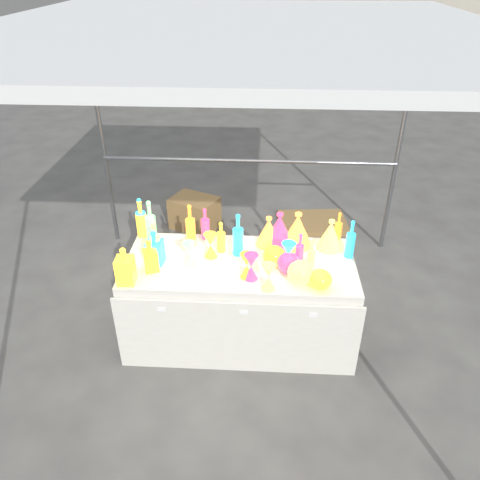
# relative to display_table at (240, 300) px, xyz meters

# --- Properties ---
(ground) EXTENTS (80.00, 80.00, 0.00)m
(ground) POSITION_rel_display_table_xyz_m (-0.00, 0.01, -0.37)
(ground) COLOR slate
(ground) RESTS_ON ground
(canopy_tent) EXTENTS (3.15, 3.15, 2.46)m
(canopy_tent) POSITION_rel_display_table_xyz_m (-0.00, 0.02, 2.01)
(canopy_tent) COLOR gray
(canopy_tent) RESTS_ON ground
(display_table) EXTENTS (1.84, 0.83, 0.75)m
(display_table) POSITION_rel_display_table_xyz_m (0.00, 0.00, 0.00)
(display_table) COLOR silver
(display_table) RESTS_ON ground
(cardboard_box_closed) EXTENTS (0.63, 0.56, 0.38)m
(cardboard_box_closed) POSITION_rel_display_table_xyz_m (-0.64, 1.83, -0.19)
(cardboard_box_closed) COLOR olive
(cardboard_box_closed) RESTS_ON ground
(cardboard_box_flat) EXTENTS (0.84, 0.63, 0.07)m
(cardboard_box_flat) POSITION_rel_display_table_xyz_m (0.77, 1.95, -0.34)
(cardboard_box_flat) COLOR olive
(cardboard_box_flat) RESTS_ON ground
(bottle_0) EXTENTS (0.11, 0.11, 0.34)m
(bottle_0) POSITION_rel_display_table_xyz_m (-0.85, 0.36, 0.55)
(bottle_0) COLOR red
(bottle_0) RESTS_ON display_table
(bottle_1) EXTENTS (0.09, 0.09, 0.36)m
(bottle_1) POSITION_rel_display_table_xyz_m (-0.85, 0.36, 0.55)
(bottle_1) COLOR #198317
(bottle_1) RESTS_ON display_table
(bottle_2) EXTENTS (0.09, 0.09, 0.36)m
(bottle_2) POSITION_rel_display_table_xyz_m (-0.42, 0.25, 0.56)
(bottle_2) COLOR gold
(bottle_2) RESTS_ON display_table
(bottle_3) EXTENTS (0.09, 0.09, 0.28)m
(bottle_3) POSITION_rel_display_table_xyz_m (-0.31, 0.36, 0.52)
(bottle_3) COLOR #1E3DB4
(bottle_3) RESTS_ON display_table
(bottle_4) EXTENTS (0.10, 0.10, 0.34)m
(bottle_4) POSITION_rel_display_table_xyz_m (-0.65, -0.01, 0.54)
(bottle_4) COLOR #11606D
(bottle_4) RESTS_ON display_table
(bottle_5) EXTENTS (0.11, 0.11, 0.39)m
(bottle_5) POSITION_rel_display_table_xyz_m (-0.74, 0.25, 0.57)
(bottle_5) COLOR #C327B9
(bottle_5) RESTS_ON display_table
(bottle_6) EXTENTS (0.09, 0.09, 0.27)m
(bottle_6) POSITION_rel_display_table_xyz_m (-0.16, 0.16, 0.51)
(bottle_6) COLOR red
(bottle_6) RESTS_ON display_table
(bottle_7) EXTENTS (0.11, 0.11, 0.36)m
(bottle_7) POSITION_rel_display_table_xyz_m (-0.02, 0.12, 0.56)
(bottle_7) COLOR #198317
(bottle_7) RESTS_ON display_table
(decanter_0) EXTENTS (0.13, 0.13, 0.30)m
(decanter_0) POSITION_rel_display_table_xyz_m (-0.81, -0.30, 0.52)
(decanter_0) COLOR red
(decanter_0) RESTS_ON display_table
(decanter_1) EXTENTS (0.14, 0.14, 0.26)m
(decanter_1) POSITION_rel_display_table_xyz_m (-0.67, -0.14, 0.51)
(decanter_1) COLOR gold
(decanter_1) RESTS_ON display_table
(decanter_2) EXTENTS (0.13, 0.13, 0.29)m
(decanter_2) POSITION_rel_display_table_xyz_m (-0.65, -0.04, 0.52)
(decanter_2) COLOR #198317
(decanter_2) RESTS_ON display_table
(hourglass_0) EXTENTS (0.13, 0.13, 0.20)m
(hourglass_0) POSITION_rel_display_table_xyz_m (0.06, -0.19, 0.48)
(hourglass_0) COLOR gold
(hourglass_0) RESTS_ON display_table
(hourglass_1) EXTENTS (0.14, 0.14, 0.21)m
(hourglass_1) POSITION_rel_display_table_xyz_m (0.09, -0.20, 0.48)
(hourglass_1) COLOR #1E3DB4
(hourglass_1) RESTS_ON display_table
(hourglass_2) EXTENTS (0.13, 0.13, 0.21)m
(hourglass_2) POSITION_rel_display_table_xyz_m (0.22, -0.33, 0.48)
(hourglass_2) COLOR #11606D
(hourglass_2) RESTS_ON display_table
(hourglass_3) EXTENTS (0.13, 0.13, 0.21)m
(hourglass_3) POSITION_rel_display_table_xyz_m (-0.38, -0.07, 0.48)
(hourglass_3) COLOR #C327B9
(hourglass_3) RESTS_ON display_table
(hourglass_4) EXTENTS (0.14, 0.14, 0.21)m
(hourglass_4) POSITION_rel_display_table_xyz_m (-0.24, 0.07, 0.48)
(hourglass_4) COLOR red
(hourglass_4) RESTS_ON display_table
(hourglass_5) EXTENTS (0.13, 0.13, 0.22)m
(hourglass_5) POSITION_rel_display_table_xyz_m (0.37, -0.06, 0.49)
(hourglass_5) COLOR #198317
(hourglass_5) RESTS_ON display_table
(globe_0) EXTENTS (0.22, 0.22, 0.13)m
(globe_0) POSITION_rel_display_table_xyz_m (0.59, -0.30, 0.44)
(globe_0) COLOR red
(globe_0) RESTS_ON display_table
(globe_1) EXTENTS (0.22, 0.22, 0.16)m
(globe_1) POSITION_rel_display_table_xyz_m (0.46, -0.23, 0.45)
(globe_1) COLOR #11606D
(globe_1) RESTS_ON display_table
(globe_2) EXTENTS (0.23, 0.23, 0.14)m
(globe_2) POSITION_rel_display_table_xyz_m (0.26, -0.01, 0.45)
(globe_2) COLOR gold
(globe_2) RESTS_ON display_table
(globe_3) EXTENTS (0.22, 0.22, 0.14)m
(globe_3) POSITION_rel_display_table_xyz_m (0.37, -0.09, 0.44)
(globe_3) COLOR #1E3DB4
(globe_3) RESTS_ON display_table
(lampshade_0) EXTENTS (0.24, 0.24, 0.25)m
(lampshade_0) POSITION_rel_display_table_xyz_m (0.22, 0.28, 0.50)
(lampshade_0) COLOR #F8FC35
(lampshade_0) RESTS_ON display_table
(lampshade_1) EXTENTS (0.29, 0.29, 0.29)m
(lampshade_1) POSITION_rel_display_table_xyz_m (0.45, 0.29, 0.52)
(lampshade_1) COLOR #F8FC35
(lampshade_1) RESTS_ON display_table
(lampshade_2) EXTENTS (0.25, 0.25, 0.29)m
(lampshade_2) POSITION_rel_display_table_xyz_m (0.30, 0.29, 0.52)
(lampshade_2) COLOR #1E3DB4
(lampshade_2) RESTS_ON display_table
(lampshade_3) EXTENTS (0.27, 0.27, 0.26)m
(lampshade_3) POSITION_rel_display_table_xyz_m (0.72, 0.26, 0.50)
(lampshade_3) COLOR #11606D
(lampshade_3) RESTS_ON display_table
(bottle_8) EXTENTS (0.09, 0.09, 0.33)m
(bottle_8) POSITION_rel_display_table_xyz_m (0.86, 0.14, 0.54)
(bottle_8) COLOR #198317
(bottle_8) RESTS_ON display_table
(bottle_9) EXTENTS (0.08, 0.08, 0.28)m
(bottle_9) POSITION_rel_display_table_xyz_m (0.79, 0.35, 0.52)
(bottle_9) COLOR gold
(bottle_9) RESTS_ON display_table
(bottle_10) EXTENTS (0.07, 0.07, 0.28)m
(bottle_10) POSITION_rel_display_table_xyz_m (0.46, -0.01, 0.52)
(bottle_10) COLOR #1E3DB4
(bottle_10) RESTS_ON display_table
(bottle_11) EXTENTS (0.08, 0.08, 0.27)m
(bottle_11) POSITION_rel_display_table_xyz_m (0.54, -0.07, 0.51)
(bottle_11) COLOR #11606D
(bottle_11) RESTS_ON display_table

